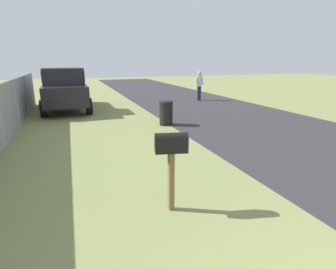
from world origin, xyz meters
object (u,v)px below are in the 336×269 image
Objects in this scene: mailbox at (171,149)px; pickup_truck at (65,88)px; trash_bin at (166,113)px; pedestrian at (199,84)px.

mailbox is 10.58m from pickup_truck.
mailbox is 1.43× the size of trash_bin.
pickup_truck is at bearing 92.31° from pedestrian.
mailbox is 0.75× the size of pedestrian.
trash_bin is at bearing 36.55° from pickup_truck.
pedestrian reaches higher than mailbox.
pickup_truck is 2.81× the size of pedestrian.
pedestrian is (5.47, -4.17, 0.57)m from trash_bin.
mailbox is 0.27× the size of pickup_truck.
trash_bin is at bearing -5.75° from mailbox.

